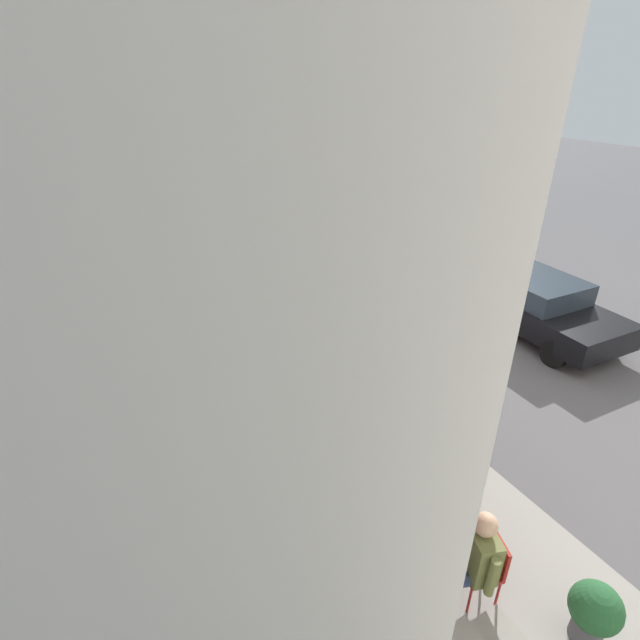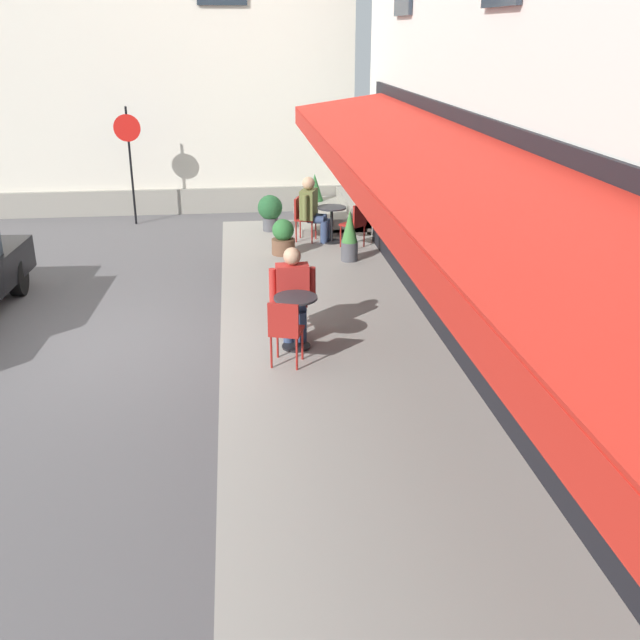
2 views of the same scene
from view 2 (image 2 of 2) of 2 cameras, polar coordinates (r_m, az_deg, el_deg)
The scene contains 16 objects.
ground_plane at distance 10.85m, azimuth -17.27°, elevation -1.82°, with size 70.00×70.00×0.00m, color #565456.
sidewalk_cafe_terrace at distance 7.86m, azimuth 3.99°, elevation -10.09°, with size 20.50×3.20×0.01m, color gray.
back_alley_steps at distance 17.05m, azimuth 1.94°, elevation 8.35°, with size 2.40×1.75×0.60m.
cafe_table_near_entrance at distance 10.08m, azimuth -1.89°, elevation 0.43°, with size 0.60×0.60×0.75m.
cafe_chair_red_kerbside at distance 9.49m, azimuth -2.72°, elevation -0.60°, with size 0.50×0.50×0.91m.
cafe_chair_red_corner_right at distance 10.66m, azimuth -2.20°, elevation 1.92°, with size 0.40×0.40×0.91m.
cafe_table_mid_terrace at distance 15.34m, azimuth 0.91°, elevation 7.82°, with size 0.60×0.60×0.75m.
cafe_chair_red_under_awning at distance 15.47m, azimuth -1.40°, elevation 8.14°, with size 0.51×0.51×0.91m.
cafe_chair_red_back_row at distance 14.94m, azimuth 2.80°, elevation 7.65°, with size 0.57×0.57×0.91m.
seated_patron_in_red at distance 10.40m, azimuth -2.11°, elevation 2.31°, with size 0.54×0.66×1.30m.
seated_companion_in_olive at distance 15.38m, azimuth -0.61°, elevation 8.71°, with size 0.67×0.66×1.35m.
no_parking_sign at distance 17.16m, azimuth -14.61°, elevation 13.04°, with size 0.10×0.59×2.60m.
potted_plant_by_steps at distance 17.60m, azimuth -0.41°, elevation 9.61°, with size 0.48×0.48×1.01m.
potted_plant_under_sign at distance 16.33m, azimuth -3.89°, elevation 8.48°, with size 0.54×0.54×0.79m.
potted_plant_mid_terrace at distance 14.07m, azimuth 2.31°, elevation 6.52°, with size 0.32×0.32×1.00m.
potted_plant_entrance_left at distance 14.55m, azimuth -2.87°, elevation 6.41°, with size 0.46×0.46×0.70m.
Camera 2 is at (-9.82, -2.09, 4.11)m, focal length 41.28 mm.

